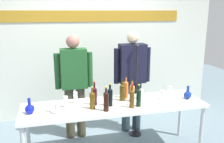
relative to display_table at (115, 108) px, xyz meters
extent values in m
cube|color=silver|center=(0.00, 1.58, 0.79)|extent=(4.77, 0.10, 3.00)
cube|color=#B07F21|center=(0.00, 1.52, 1.19)|extent=(3.34, 0.01, 0.20)
cube|color=white|center=(0.00, 0.00, 0.04)|extent=(2.45, 0.68, 0.04)
cylinder|color=silver|center=(1.17, -0.29, -0.34)|extent=(0.05, 0.05, 0.72)
cylinder|color=silver|center=(-1.17, 0.29, -0.34)|extent=(0.05, 0.05, 0.72)
cylinder|color=silver|center=(1.17, 0.29, -0.34)|extent=(0.05, 0.05, 0.72)
sphere|color=#101BB2|center=(-1.08, -0.04, 0.12)|extent=(0.12, 0.12, 0.12)
cylinder|color=#101BB2|center=(-1.08, -0.04, 0.21)|extent=(0.04, 0.04, 0.09)
sphere|color=navy|center=(1.06, -0.04, 0.11)|extent=(0.11, 0.11, 0.11)
cylinder|color=navy|center=(1.06, -0.04, 0.20)|extent=(0.04, 0.04, 0.09)
cylinder|color=#403B2A|center=(-0.56, 0.68, -0.29)|extent=(0.14, 0.14, 0.83)
cylinder|color=#403B2A|center=(-0.38, 0.68, -0.29)|extent=(0.14, 0.14, 0.83)
cube|color=#1B4B23|center=(-0.47, 0.68, 0.43)|extent=(0.39, 0.22, 0.61)
cylinder|color=#1B4B23|center=(-0.72, 0.68, 0.40)|extent=(0.09, 0.09, 0.55)
cylinder|color=#1B4B23|center=(-0.22, 0.68, 0.40)|extent=(0.09, 0.09, 0.55)
sphere|color=#9E675B|center=(-0.47, 0.68, 0.84)|extent=(0.20, 0.20, 0.20)
cylinder|color=#24353D|center=(0.37, 0.68, -0.28)|extent=(0.14, 0.14, 0.85)
cylinder|color=#24353D|center=(0.57, 0.68, -0.28)|extent=(0.14, 0.14, 0.85)
cube|color=black|center=(0.47, 0.68, 0.46)|extent=(0.42, 0.22, 0.63)
cylinder|color=black|center=(0.21, 0.68, 0.43)|extent=(0.09, 0.09, 0.57)
cylinder|color=black|center=(0.73, 0.68, 0.43)|extent=(0.09, 0.09, 0.57)
sphere|color=beige|center=(0.47, 0.68, 0.88)|extent=(0.19, 0.19, 0.19)
cylinder|color=black|center=(-0.27, 0.05, 0.17)|extent=(0.07, 0.07, 0.22)
cone|color=black|center=(-0.27, 0.05, 0.29)|extent=(0.07, 0.07, 0.03)
cylinder|color=black|center=(-0.27, 0.05, 0.32)|extent=(0.02, 0.02, 0.09)
cylinder|color=#B22717|center=(-0.27, 0.05, 0.38)|extent=(0.03, 0.03, 0.02)
cylinder|color=#55360E|center=(0.19, -0.17, 0.17)|extent=(0.07, 0.07, 0.22)
cone|color=#55360E|center=(0.19, -0.17, 0.29)|extent=(0.07, 0.07, 0.03)
cylinder|color=#55360E|center=(0.19, -0.17, 0.32)|extent=(0.03, 0.03, 0.08)
cylinder|color=#A91624|center=(0.19, -0.17, 0.37)|extent=(0.03, 0.03, 0.02)
cylinder|color=black|center=(-0.07, -0.03, 0.17)|extent=(0.07, 0.07, 0.22)
cone|color=black|center=(-0.07, -0.03, 0.29)|extent=(0.07, 0.07, 0.03)
cylinder|color=black|center=(-0.07, -0.03, 0.31)|extent=(0.03, 0.03, 0.07)
cylinder|color=gold|center=(-0.07, -0.03, 0.36)|extent=(0.03, 0.03, 0.02)
cylinder|color=#44340B|center=(0.14, 0.12, 0.16)|extent=(0.07, 0.07, 0.21)
cone|color=#44340B|center=(0.14, 0.12, 0.28)|extent=(0.07, 0.07, 0.03)
cylinder|color=#44340B|center=(0.14, 0.12, 0.31)|extent=(0.03, 0.03, 0.08)
cylinder|color=black|center=(0.14, 0.12, 0.35)|extent=(0.03, 0.03, 0.02)
cylinder|color=orange|center=(0.22, 0.20, 0.17)|extent=(0.07, 0.07, 0.23)
cone|color=orange|center=(0.22, 0.20, 0.30)|extent=(0.07, 0.07, 0.03)
cylinder|color=orange|center=(0.22, 0.20, 0.33)|extent=(0.02, 0.02, 0.08)
cylinder|color=black|center=(0.22, 0.20, 0.38)|extent=(0.03, 0.03, 0.02)
cylinder|color=#53370B|center=(-0.32, -0.08, 0.16)|extent=(0.07, 0.07, 0.21)
cone|color=#53370B|center=(-0.32, -0.08, 0.28)|extent=(0.07, 0.07, 0.03)
cylinder|color=#53370B|center=(-0.32, -0.08, 0.30)|extent=(0.02, 0.02, 0.08)
cylinder|color=gold|center=(-0.32, -0.08, 0.35)|extent=(0.03, 0.03, 0.02)
cylinder|color=orange|center=(0.26, 0.06, 0.17)|extent=(0.07, 0.07, 0.22)
cone|color=orange|center=(0.26, 0.06, 0.29)|extent=(0.07, 0.07, 0.03)
cylinder|color=orange|center=(0.26, 0.06, 0.31)|extent=(0.02, 0.02, 0.08)
cylinder|color=black|center=(0.26, 0.06, 0.36)|extent=(0.03, 0.03, 0.02)
cylinder|color=black|center=(0.29, -0.14, 0.17)|extent=(0.06, 0.06, 0.22)
cone|color=black|center=(0.29, -0.14, 0.29)|extent=(0.06, 0.06, 0.03)
cylinder|color=black|center=(0.29, -0.14, 0.31)|extent=(0.02, 0.02, 0.07)
cylinder|color=gold|center=(0.29, -0.14, 0.35)|extent=(0.03, 0.03, 0.02)
cylinder|color=black|center=(-0.16, -0.19, 0.18)|extent=(0.07, 0.07, 0.24)
cone|color=black|center=(-0.16, -0.19, 0.31)|extent=(0.07, 0.07, 0.03)
cylinder|color=black|center=(-0.16, -0.19, 0.33)|extent=(0.03, 0.03, 0.07)
cylinder|color=gold|center=(-0.16, -0.19, 0.37)|extent=(0.03, 0.03, 0.02)
cylinder|color=white|center=(-0.76, -0.14, 0.06)|extent=(0.06, 0.06, 0.00)
cylinder|color=white|center=(-0.76, -0.14, 0.09)|extent=(0.01, 0.01, 0.06)
cylinder|color=white|center=(-0.76, -0.14, 0.16)|extent=(0.06, 0.06, 0.08)
cylinder|color=white|center=(-0.51, 0.17, 0.06)|extent=(0.06, 0.06, 0.00)
cylinder|color=white|center=(-0.51, 0.17, 0.10)|extent=(0.01, 0.01, 0.07)
cylinder|color=white|center=(-0.51, 0.17, 0.17)|extent=(0.06, 0.06, 0.08)
cylinder|color=white|center=(-0.83, -0.05, 0.06)|extent=(0.06, 0.06, 0.00)
cylinder|color=white|center=(-0.83, -0.05, 0.09)|extent=(0.01, 0.01, 0.06)
cylinder|color=white|center=(-0.83, -0.05, 0.15)|extent=(0.06, 0.06, 0.07)
cylinder|color=white|center=(-0.64, 0.07, 0.06)|extent=(0.06, 0.06, 0.00)
cylinder|color=white|center=(-0.64, 0.07, 0.09)|extent=(0.01, 0.01, 0.07)
cylinder|color=white|center=(-0.64, 0.07, 0.17)|extent=(0.06, 0.06, 0.08)
cylinder|color=white|center=(0.90, 0.17, 0.06)|extent=(0.06, 0.06, 0.00)
cylinder|color=white|center=(0.90, 0.17, 0.09)|extent=(0.01, 0.01, 0.06)
cylinder|color=white|center=(0.90, 0.17, 0.16)|extent=(0.07, 0.07, 0.07)
cylinder|color=white|center=(0.41, 0.11, 0.06)|extent=(0.06, 0.06, 0.00)
cylinder|color=white|center=(0.41, 0.11, 0.09)|extent=(0.01, 0.01, 0.06)
cylinder|color=white|center=(0.41, 0.11, 0.16)|extent=(0.07, 0.07, 0.07)
cylinder|color=white|center=(0.71, 0.04, 0.06)|extent=(0.06, 0.06, 0.00)
cylinder|color=white|center=(0.71, 0.04, 0.09)|extent=(0.01, 0.01, 0.06)
cylinder|color=white|center=(0.71, 0.04, 0.15)|extent=(0.06, 0.06, 0.07)
cylinder|color=black|center=(0.48, 0.49, -0.70)|extent=(0.20, 0.20, 0.02)
cylinder|color=black|center=(0.48, 0.49, 0.01)|extent=(0.02, 0.02, 1.44)
sphere|color=#232328|center=(0.48, 0.49, 0.77)|extent=(0.06, 0.06, 0.06)
camera|label=1|loc=(-0.79, -3.01, 1.28)|focal=39.47mm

